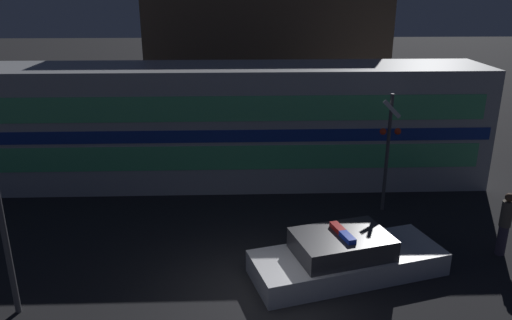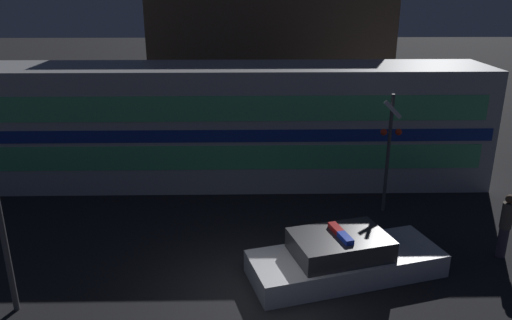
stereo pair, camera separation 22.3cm
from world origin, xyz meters
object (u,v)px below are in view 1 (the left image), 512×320
at_px(police_car, 346,258).
at_px(crossing_signal_near, 388,146).
at_px(pedestrian, 505,224).
at_px(train, 192,125).

height_order(police_car, crossing_signal_near, crossing_signal_near).
relative_size(police_car, pedestrian, 2.85).
distance_m(police_car, crossing_signal_near, 4.41).
distance_m(train, crossing_signal_near, 6.73).
distance_m(police_car, pedestrian, 4.35).
bearing_deg(police_car, train, 107.65).
xyz_separation_m(train, pedestrian, (8.44, -5.63, -1.17)).
height_order(police_car, pedestrian, pedestrian).
relative_size(police_car, crossing_signal_near, 1.34).
bearing_deg(crossing_signal_near, police_car, -118.25).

